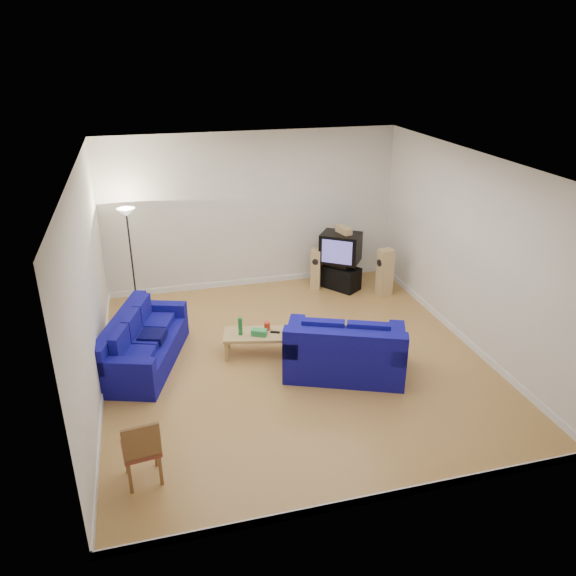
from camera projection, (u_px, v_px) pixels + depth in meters
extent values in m
cube|color=olive|center=(294.00, 359.00, 9.18)|extent=(6.00, 6.50, 0.01)
cube|color=white|center=(295.00, 163.00, 7.90)|extent=(6.00, 6.50, 0.01)
cube|color=white|center=(252.00, 211.00, 11.42)|extent=(6.00, 0.01, 3.20)
cube|color=white|center=(381.00, 383.00, 5.66)|extent=(6.00, 0.01, 3.20)
cube|color=white|center=(88.00, 289.00, 7.84)|extent=(0.01, 6.50, 3.20)
cube|color=white|center=(470.00, 251.00, 9.24)|extent=(0.01, 6.50, 3.20)
cube|color=white|center=(254.00, 281.00, 12.03)|extent=(6.00, 0.02, 0.12)
cube|color=white|center=(371.00, 499.00, 6.29)|extent=(6.00, 0.02, 0.12)
cube|color=white|center=(103.00, 382.00, 8.46)|extent=(0.02, 6.50, 0.12)
cube|color=white|center=(458.00, 333.00, 9.86)|extent=(0.02, 6.50, 0.12)
cube|color=#0B0861|center=(145.00, 352.00, 8.98)|extent=(1.54, 2.29, 0.40)
cube|color=#0B0861|center=(121.00, 329.00, 8.84)|extent=(0.87, 2.06, 0.41)
cube|color=#0B0861|center=(160.00, 309.00, 9.72)|extent=(0.93, 0.49, 0.23)
cube|color=#0B0861|center=(123.00, 367.00, 7.99)|extent=(0.93, 0.49, 0.23)
cube|color=#070639|center=(152.00, 336.00, 8.85)|extent=(0.49, 0.49, 0.11)
cube|color=#0B0861|center=(344.00, 359.00, 8.75)|extent=(2.07, 1.63, 0.45)
cube|color=#0B0861|center=(345.00, 346.00, 8.21)|extent=(1.77, 0.91, 0.46)
cube|color=#0B0861|center=(294.00, 336.00, 8.70)|extent=(0.61, 1.03, 0.26)
cube|color=#0B0861|center=(398.00, 342.00, 8.51)|extent=(0.61, 1.03, 0.26)
cube|color=#070639|center=(346.00, 335.00, 8.76)|extent=(0.56, 0.56, 0.13)
cube|color=tan|center=(256.00, 334.00, 9.20)|extent=(1.14, 0.74, 0.05)
cube|color=tan|center=(227.00, 352.00, 9.06)|extent=(0.07, 0.07, 0.33)
cube|color=tan|center=(228.00, 339.00, 9.46)|extent=(0.07, 0.07, 0.33)
cube|color=tan|center=(286.00, 351.00, 9.10)|extent=(0.07, 0.07, 0.33)
cube|color=tan|center=(285.00, 338.00, 9.49)|extent=(0.07, 0.07, 0.33)
cylinder|color=#197233|center=(240.00, 326.00, 9.09)|extent=(0.09, 0.09, 0.30)
cube|color=green|center=(259.00, 332.00, 9.11)|extent=(0.28, 0.23, 0.10)
cylinder|color=red|center=(267.00, 326.00, 9.27)|extent=(0.14, 0.14, 0.14)
cube|color=black|center=(275.00, 332.00, 9.20)|extent=(0.16, 0.11, 0.02)
cube|color=black|center=(340.00, 277.00, 11.75)|extent=(0.81, 0.89, 0.48)
cube|color=black|center=(341.00, 264.00, 11.66)|extent=(0.61, 0.62, 0.11)
cube|color=black|center=(341.00, 247.00, 11.52)|extent=(0.96, 0.91, 0.60)
cube|color=#494393|center=(337.00, 252.00, 11.26)|extent=(0.52, 0.37, 0.48)
cube|color=tan|center=(344.00, 230.00, 11.39)|extent=(0.25, 0.42, 0.14)
cube|color=tan|center=(316.00, 269.00, 11.69)|extent=(0.28, 0.31, 0.85)
cylinder|color=black|center=(315.00, 262.00, 11.49)|extent=(0.12, 0.07, 0.13)
cube|color=tan|center=(385.00, 272.00, 11.33)|extent=(0.32, 0.28, 0.98)
cylinder|color=black|center=(379.00, 263.00, 11.18)|extent=(0.05, 0.15, 0.14)
cylinder|color=black|center=(137.00, 306.00, 10.99)|extent=(0.25, 0.25, 0.03)
cylinder|color=black|center=(132.00, 261.00, 10.61)|extent=(0.03, 0.03, 1.86)
cone|color=white|center=(126.00, 212.00, 10.23)|extent=(0.34, 0.34, 0.15)
cube|color=brown|center=(130.00, 478.00, 6.38)|extent=(0.04, 0.04, 0.42)
cube|color=brown|center=(126.00, 459.00, 6.68)|extent=(0.04, 0.04, 0.42)
cube|color=brown|center=(161.00, 470.00, 6.50)|extent=(0.04, 0.04, 0.42)
cube|color=brown|center=(155.00, 451.00, 6.79)|extent=(0.04, 0.04, 0.42)
cube|color=brown|center=(141.00, 448.00, 6.50)|extent=(0.47, 0.47, 0.06)
cube|color=brown|center=(141.00, 442.00, 6.24)|extent=(0.43, 0.09, 0.42)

